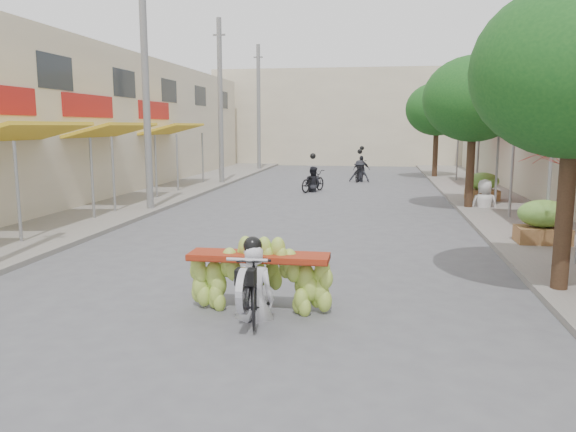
{
  "coord_description": "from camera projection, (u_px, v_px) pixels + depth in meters",
  "views": [
    {
      "loc": [
        2.23,
        -6.02,
        2.91
      ],
      "look_at": [
        0.48,
        5.03,
        1.1
      ],
      "focal_mm": 35.0,
      "sensor_mm": 36.0,
      "label": 1
    }
  ],
  "objects": [
    {
      "name": "market_umbrella",
      "position": [
        567.0,
        147.0,
        11.91
      ],
      "size": [
        2.35,
        2.35,
        1.72
      ],
      "rotation": [
        0.0,
        0.0,
        -0.28
      ],
      "color": "red",
      "rests_on": "ground"
    },
    {
      "name": "ground",
      "position": [
        182.0,
        372.0,
        6.68
      ],
      "size": [
        120.0,
        120.0,
        0.0
      ],
      "primitive_type": "plane",
      "color": "#57575C",
      "rests_on": "ground"
    },
    {
      "name": "produce_crate_far",
      "position": [
        483.0,
        184.0,
        21.21
      ],
      "size": [
        1.2,
        0.88,
        1.16
      ],
      "color": "brown",
      "rests_on": "ground"
    },
    {
      "name": "street_tree_far",
      "position": [
        437.0,
        109.0,
        30.59
      ],
      "size": [
        3.4,
        3.4,
        5.25
      ],
      "color": "#3A2719",
      "rests_on": "ground"
    },
    {
      "name": "sidewalk_right",
      "position": [
        510.0,
        205.0,
        20.21
      ],
      "size": [
        4.0,
        60.0,
        0.12
      ],
      "primitive_type": "cube",
      "color": "gray",
      "rests_on": "ground"
    },
    {
      "name": "utility_pole_mid",
      "position": [
        146.0,
        91.0,
        18.57
      ],
      "size": [
        0.6,
        0.24,
        8.0
      ],
      "color": "slate",
      "rests_on": "ground"
    },
    {
      "name": "street_tree_mid",
      "position": [
        474.0,
        99.0,
        18.89
      ],
      "size": [
        3.4,
        3.4,
        5.25
      ],
      "color": "#3A2719",
      "rests_on": "ground"
    },
    {
      "name": "street_tree_near",
      "position": [
        576.0,
        71.0,
        9.14
      ],
      "size": [
        3.4,
        3.4,
        5.25
      ],
      "color": "#3A2719",
      "rests_on": "ground"
    },
    {
      "name": "pedestrian",
      "position": [
        485.0,
        179.0,
        19.25
      ],
      "size": [
        0.97,
        0.6,
        1.94
      ],
      "rotation": [
        0.0,
        0.0,
        3.17
      ],
      "color": "silver",
      "rests_on": "ground"
    },
    {
      "name": "bg_motorbike_c",
      "position": [
        362.0,
        161.0,
        33.58
      ],
      "size": [
        0.97,
        1.47,
        1.95
      ],
      "color": "black",
      "rests_on": "ground"
    },
    {
      "name": "utility_pole_back",
      "position": [
        259.0,
        108.0,
        36.12
      ],
      "size": [
        0.6,
        0.24,
        8.0
      ],
      "color": "slate",
      "rests_on": "ground"
    },
    {
      "name": "shophouse_row_left",
      "position": [
        6.0,
        123.0,
        21.68
      ],
      "size": [
        9.77,
        40.0,
        6.0
      ],
      "color": "beige",
      "rests_on": "ground"
    },
    {
      "name": "bg_motorbike_b",
      "position": [
        360.0,
        165.0,
        29.13
      ],
      "size": [
        1.16,
        1.56,
        1.95
      ],
      "color": "black",
      "rests_on": "ground"
    },
    {
      "name": "bg_motorbike_a",
      "position": [
        313.0,
        175.0,
        24.81
      ],
      "size": [
        1.28,
        1.8,
        1.95
      ],
      "color": "black",
      "rests_on": "ground"
    },
    {
      "name": "utility_pole_far",
      "position": [
        220.0,
        102.0,
        27.35
      ],
      "size": [
        0.6,
        0.24,
        8.0
      ],
      "color": "slate",
      "rests_on": "ground"
    },
    {
      "name": "sidewalk_left",
      "position": [
        142.0,
        198.0,
        22.38
      ],
      "size": [
        4.0,
        60.0,
        0.12
      ],
      "primitive_type": "cube",
      "color": "gray",
      "rests_on": "ground"
    },
    {
      "name": "banana_motorbike",
      "position": [
        256.0,
        271.0,
        8.58
      ],
      "size": [
        2.21,
        1.92,
        2.16
      ],
      "color": "black",
      "rests_on": "ground"
    },
    {
      "name": "produce_crate_mid",
      "position": [
        543.0,
        218.0,
        13.41
      ],
      "size": [
        1.2,
        0.88,
        1.16
      ],
      "color": "brown",
      "rests_on": "ground"
    },
    {
      "name": "far_building",
      "position": [
        349.0,
        118.0,
        43.17
      ],
      "size": [
        20.0,
        6.0,
        7.0
      ],
      "primitive_type": "cube",
      "color": "beige",
      "rests_on": "ground"
    }
  ]
}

